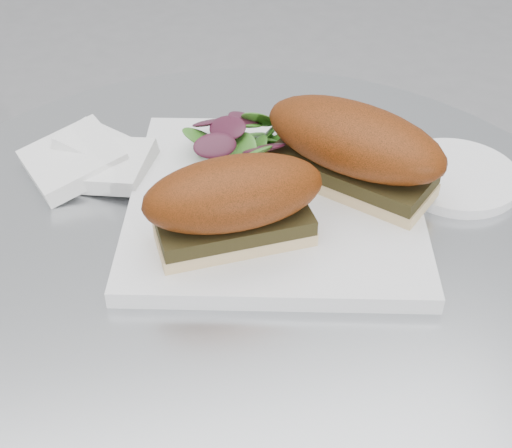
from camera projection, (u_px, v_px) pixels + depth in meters
The scene contains 7 objects.
table at pixel (246, 421), 0.78m from camera, with size 0.70×0.70×0.73m.
plate at pixel (275, 201), 0.67m from camera, with size 0.27×0.27×0.02m, color white.
sandwich_left at pixel (234, 202), 0.59m from camera, with size 0.16×0.08×0.08m.
sandwich_right at pixel (353, 147), 0.65m from camera, with size 0.18×0.19×0.08m.
salad at pixel (235, 135), 0.70m from camera, with size 0.10×0.10×0.05m, color #4B872C, non-canonical shape.
napkin at pixel (95, 169), 0.71m from camera, with size 0.12×0.12×0.02m, color white, non-canonical shape.
saucer at pixel (456, 176), 0.71m from camera, with size 0.12×0.12×0.01m, color white.
Camera 1 is at (-0.09, -0.46, 1.15)m, focal length 50.00 mm.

